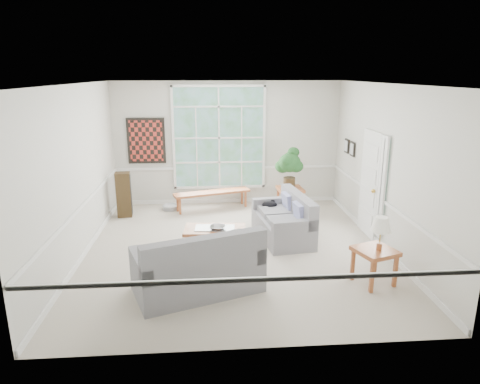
% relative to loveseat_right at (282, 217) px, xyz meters
% --- Properties ---
extents(floor, '(5.50, 6.00, 0.01)m').
position_rel_loveseat_right_xyz_m(floor, '(-0.96, -0.49, -0.45)').
color(floor, '#B0A595').
rests_on(floor, ground).
extents(ceiling, '(5.50, 6.00, 0.02)m').
position_rel_loveseat_right_xyz_m(ceiling, '(-0.96, -0.49, 2.56)').
color(ceiling, white).
rests_on(ceiling, ground).
extents(wall_back, '(5.50, 0.02, 3.00)m').
position_rel_loveseat_right_xyz_m(wall_back, '(-0.96, 2.51, 1.06)').
color(wall_back, silver).
rests_on(wall_back, ground).
extents(wall_front, '(5.50, 0.02, 3.00)m').
position_rel_loveseat_right_xyz_m(wall_front, '(-0.96, -3.49, 1.06)').
color(wall_front, silver).
rests_on(wall_front, ground).
extents(wall_left, '(0.02, 6.00, 3.00)m').
position_rel_loveseat_right_xyz_m(wall_left, '(-3.71, -0.49, 1.06)').
color(wall_left, silver).
rests_on(wall_left, ground).
extents(wall_right, '(0.02, 6.00, 3.00)m').
position_rel_loveseat_right_xyz_m(wall_right, '(1.79, -0.49, 1.06)').
color(wall_right, silver).
rests_on(wall_right, ground).
extents(window_back, '(2.30, 0.08, 2.40)m').
position_rel_loveseat_right_xyz_m(window_back, '(-1.16, 2.47, 1.21)').
color(window_back, white).
rests_on(window_back, wall_back).
extents(entry_door, '(0.08, 0.90, 2.10)m').
position_rel_loveseat_right_xyz_m(entry_door, '(1.75, 0.11, 0.61)').
color(entry_door, white).
rests_on(entry_door, floor).
extents(door_sidelight, '(0.08, 0.26, 1.90)m').
position_rel_loveseat_right_xyz_m(door_sidelight, '(1.75, -0.52, 0.71)').
color(door_sidelight, white).
rests_on(door_sidelight, wall_right).
extents(wall_art, '(0.90, 0.06, 1.10)m').
position_rel_loveseat_right_xyz_m(wall_art, '(-2.91, 2.46, 1.16)').
color(wall_art, maroon).
rests_on(wall_art, wall_back).
extents(wall_frame_near, '(0.04, 0.26, 0.32)m').
position_rel_loveseat_right_xyz_m(wall_frame_near, '(1.75, 1.26, 1.11)').
color(wall_frame_near, black).
rests_on(wall_frame_near, wall_right).
extents(wall_frame_far, '(0.04, 0.26, 0.32)m').
position_rel_loveseat_right_xyz_m(wall_frame_far, '(1.75, 1.66, 1.11)').
color(wall_frame_far, black).
rests_on(wall_frame_far, wall_right).
extents(loveseat_right, '(1.07, 1.74, 0.89)m').
position_rel_loveseat_right_xyz_m(loveseat_right, '(0.00, 0.00, 0.00)').
color(loveseat_right, gray).
rests_on(loveseat_right, floor).
extents(loveseat_front, '(2.05, 1.52, 0.99)m').
position_rel_loveseat_right_xyz_m(loveseat_front, '(-1.63, -2.01, 0.05)').
color(loveseat_front, gray).
rests_on(loveseat_front, floor).
extents(coffee_table, '(1.17, 0.70, 0.42)m').
position_rel_loveseat_right_xyz_m(coffee_table, '(-1.34, -0.48, -0.23)').
color(coffee_table, '#9E522B').
rests_on(coffee_table, floor).
extents(pewter_bowl, '(0.43, 0.43, 0.09)m').
position_rel_loveseat_right_xyz_m(pewter_bowl, '(-1.29, -0.55, 0.02)').
color(pewter_bowl, gray).
rests_on(pewter_bowl, coffee_table).
extents(window_bench, '(1.87, 0.87, 0.43)m').
position_rel_loveseat_right_xyz_m(window_bench, '(-1.36, 1.98, -0.23)').
color(window_bench, '#9E522B').
rests_on(window_bench, floor).
extents(end_table, '(0.62, 0.62, 0.58)m').
position_rel_loveseat_right_xyz_m(end_table, '(0.47, 1.64, -0.15)').
color(end_table, '#9E522B').
rests_on(end_table, floor).
extents(houseplant, '(0.75, 0.75, 0.95)m').
position_rel_loveseat_right_xyz_m(houseplant, '(0.45, 1.70, 0.61)').
color(houseplant, '#1F4E21').
rests_on(houseplant, end_table).
extents(side_table, '(0.72, 0.72, 0.57)m').
position_rel_loveseat_right_xyz_m(side_table, '(1.09, -1.99, -0.16)').
color(side_table, '#9E522B').
rests_on(side_table, floor).
extents(table_lamp, '(0.33, 0.33, 0.53)m').
position_rel_loveseat_right_xyz_m(table_lamp, '(1.13, -2.03, 0.39)').
color(table_lamp, white).
rests_on(table_lamp, side_table).
extents(pet_bed, '(0.48, 0.48, 0.12)m').
position_rel_loveseat_right_xyz_m(pet_bed, '(-2.36, 2.02, -0.38)').
color(pet_bed, gray).
rests_on(pet_bed, floor).
extents(floor_speaker, '(0.35, 0.29, 1.03)m').
position_rel_loveseat_right_xyz_m(floor_speaker, '(-3.36, 1.58, 0.07)').
color(floor_speaker, '#362713').
rests_on(floor_speaker, floor).
extents(cat, '(0.39, 0.35, 0.15)m').
position_rel_loveseat_right_xyz_m(cat, '(-0.18, 0.56, 0.08)').
color(cat, black).
rests_on(cat, loveseat_right).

